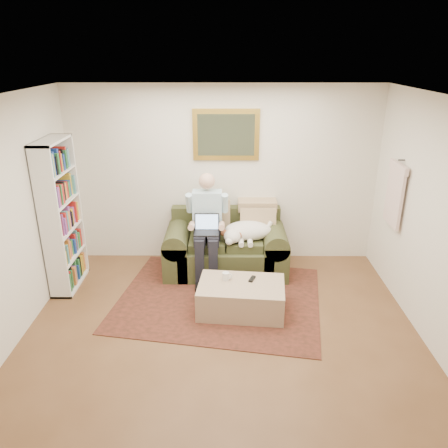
{
  "coord_description": "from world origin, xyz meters",
  "views": [
    {
      "loc": [
        0.06,
        -3.69,
        3.01
      ],
      "look_at": [
        0.02,
        1.47,
        0.95
      ],
      "focal_mm": 35.0,
      "sensor_mm": 36.0,
      "label": 1
    }
  ],
  "objects_px": {
    "sofa": "(226,251)",
    "bookshelf": "(61,216)",
    "seated_man": "(207,228)",
    "ottoman": "(241,298)",
    "laptop": "(207,228)",
    "coffee_mug": "(226,276)",
    "sleeping_dog": "(248,231)"
  },
  "relations": [
    {
      "from": "seated_man",
      "to": "coffee_mug",
      "type": "xyz_separation_m",
      "value": [
        0.26,
        -0.82,
        -0.3
      ]
    },
    {
      "from": "sofa",
      "to": "coffee_mug",
      "type": "xyz_separation_m",
      "value": [
        0.0,
        -0.98,
        0.13
      ]
    },
    {
      "from": "coffee_mug",
      "to": "laptop",
      "type": "bearing_deg",
      "value": 109.04
    },
    {
      "from": "seated_man",
      "to": "ottoman",
      "type": "distance_m",
      "value": 1.16
    },
    {
      "from": "sleeping_dog",
      "to": "bookshelf",
      "type": "relative_size",
      "value": 0.36
    },
    {
      "from": "sofa",
      "to": "bookshelf",
      "type": "bearing_deg",
      "value": -168.72
    },
    {
      "from": "seated_man",
      "to": "sleeping_dog",
      "type": "relative_size",
      "value": 2.04
    },
    {
      "from": "seated_man",
      "to": "bookshelf",
      "type": "height_order",
      "value": "bookshelf"
    },
    {
      "from": "laptop",
      "to": "coffee_mug",
      "type": "bearing_deg",
      "value": -70.96
    },
    {
      "from": "seated_man",
      "to": "bookshelf",
      "type": "relative_size",
      "value": 0.73
    },
    {
      "from": "seated_man",
      "to": "coffee_mug",
      "type": "height_order",
      "value": "seated_man"
    },
    {
      "from": "sofa",
      "to": "laptop",
      "type": "bearing_deg",
      "value": -138.98
    },
    {
      "from": "sofa",
      "to": "seated_man",
      "type": "bearing_deg",
      "value": -148.55
    },
    {
      "from": "coffee_mug",
      "to": "sofa",
      "type": "bearing_deg",
      "value": 90.07
    },
    {
      "from": "ottoman",
      "to": "bookshelf",
      "type": "height_order",
      "value": "bookshelf"
    },
    {
      "from": "sofa",
      "to": "seated_man",
      "type": "distance_m",
      "value": 0.53
    },
    {
      "from": "laptop",
      "to": "bookshelf",
      "type": "distance_m",
      "value": 1.91
    },
    {
      "from": "laptop",
      "to": "sleeping_dog",
      "type": "bearing_deg",
      "value": 13.64
    },
    {
      "from": "sofa",
      "to": "seated_man",
      "type": "xyz_separation_m",
      "value": [
        -0.26,
        -0.16,
        0.43
      ]
    },
    {
      "from": "ottoman",
      "to": "bookshelf",
      "type": "xyz_separation_m",
      "value": [
        -2.34,
        0.66,
        0.81
      ]
    },
    {
      "from": "seated_man",
      "to": "sleeping_dog",
      "type": "bearing_deg",
      "value": 7.13
    },
    {
      "from": "sofa",
      "to": "laptop",
      "type": "relative_size",
      "value": 5.15
    },
    {
      "from": "sleeping_dog",
      "to": "coffee_mug",
      "type": "bearing_deg",
      "value": -109.08
    },
    {
      "from": "laptop",
      "to": "bookshelf",
      "type": "bearing_deg",
      "value": -173.89
    },
    {
      "from": "sleeping_dog",
      "to": "coffee_mug",
      "type": "height_order",
      "value": "sleeping_dog"
    },
    {
      "from": "ottoman",
      "to": "coffee_mug",
      "type": "bearing_deg",
      "value": 151.76
    },
    {
      "from": "sofa",
      "to": "sleeping_dog",
      "type": "height_order",
      "value": "sofa"
    },
    {
      "from": "laptop",
      "to": "bookshelf",
      "type": "relative_size",
      "value": 0.17
    },
    {
      "from": "seated_man",
      "to": "laptop",
      "type": "bearing_deg",
      "value": -90.0
    },
    {
      "from": "sofa",
      "to": "ottoman",
      "type": "bearing_deg",
      "value": -80.0
    },
    {
      "from": "ottoman",
      "to": "seated_man",
      "type": "bearing_deg",
      "value": 115.98
    },
    {
      "from": "sofa",
      "to": "bookshelf",
      "type": "relative_size",
      "value": 0.87
    }
  ]
}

